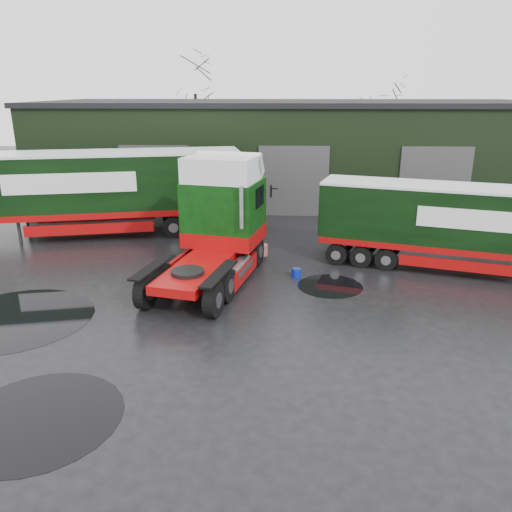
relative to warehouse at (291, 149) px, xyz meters
The scene contains 11 objects.
ground 20.35m from the warehouse, 95.71° to the right, with size 100.00×100.00×0.00m, color black.
warehouse is the anchor object (origin of this frame).
hero_tractor 17.46m from the warehouse, 101.73° to the right, with size 3.16×7.45×4.63m, color black, non-canonical shape.
trailer_left 14.20m from the warehouse, 132.13° to the right, with size 2.77×13.52×4.20m, color silver, non-canonical shape.
lorry_right 16.22m from the warehouse, 68.20° to the right, with size 2.30×13.27×3.49m, color silver, non-canonical shape.
wash_bucket 16.44m from the warehouse, 90.53° to the right, with size 0.37×0.37×0.34m, color #0717A7.
tree_back_a 12.90m from the warehouse, 128.66° to the left, with size 4.40×4.40×9.50m, color black, non-canonical shape.
tree_back_b 12.82m from the warehouse, 51.34° to the left, with size 4.40×4.40×7.50m, color black, non-canonical shape.
puddle_0 26.29m from the warehouse, 103.94° to the right, with size 3.80×3.80×0.01m, color black.
puddle_1 17.41m from the warehouse, 86.36° to the right, with size 2.45×2.45×0.01m, color black.
puddle_2 22.58m from the warehouse, 114.73° to the right, with size 4.93×4.93×0.01m, color black.
Camera 1 is at (1.01, -14.60, 7.04)m, focal length 35.00 mm.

